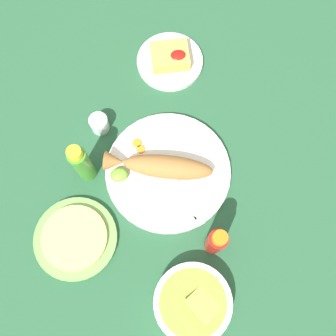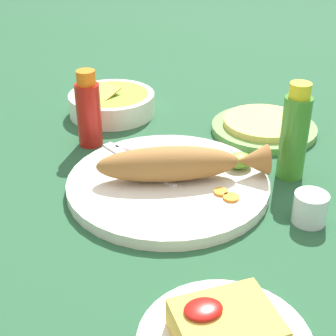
% 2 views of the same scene
% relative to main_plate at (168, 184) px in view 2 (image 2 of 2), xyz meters
% --- Properties ---
extents(ground_plane, '(4.00, 4.00, 0.00)m').
position_rel_main_plate_xyz_m(ground_plane, '(0.00, 0.00, -0.01)').
color(ground_plane, '#235133').
extents(main_plate, '(0.32, 0.32, 0.02)m').
position_rel_main_plate_xyz_m(main_plate, '(0.00, 0.00, 0.00)').
color(main_plate, silver).
rests_on(main_plate, ground_plane).
extents(fried_fish, '(0.27, 0.12, 0.05)m').
position_rel_main_plate_xyz_m(fried_fish, '(-0.02, 0.00, 0.04)').
color(fried_fish, '#996633').
rests_on(fried_fish, main_plate).
extents(fork_near, '(0.08, 0.18, 0.00)m').
position_rel_main_plate_xyz_m(fork_near, '(0.04, -0.07, 0.01)').
color(fork_near, silver).
rests_on(fork_near, main_plate).
extents(fork_far, '(0.15, 0.13, 0.00)m').
position_rel_main_plate_xyz_m(fork_far, '(-0.01, -0.08, 0.01)').
color(fork_far, silver).
rests_on(fork_far, main_plate).
extents(carrot_slice_near, '(0.02, 0.02, 0.00)m').
position_rel_main_plate_xyz_m(carrot_slice_near, '(-0.07, 0.08, 0.01)').
color(carrot_slice_near, orange).
rests_on(carrot_slice_near, main_plate).
extents(carrot_slice_mid, '(0.02, 0.02, 0.00)m').
position_rel_main_plate_xyz_m(carrot_slice_mid, '(-0.06, 0.06, 0.01)').
color(carrot_slice_mid, orange).
rests_on(carrot_slice_mid, main_plate).
extents(lime_wedge_main, '(0.04, 0.04, 0.02)m').
position_rel_main_plate_xyz_m(lime_wedge_main, '(-0.12, 0.00, 0.02)').
color(lime_wedge_main, '#6BB233').
rests_on(lime_wedge_main, main_plate).
extents(hot_sauce_bottle_red, '(0.04, 0.04, 0.14)m').
position_rel_main_plate_xyz_m(hot_sauce_bottle_red, '(0.08, -0.20, 0.06)').
color(hot_sauce_bottle_red, '#B21914').
rests_on(hot_sauce_bottle_red, ground_plane).
extents(hot_sauce_bottle_green, '(0.04, 0.04, 0.16)m').
position_rel_main_plate_xyz_m(hot_sauce_bottle_green, '(-0.20, 0.02, 0.07)').
color(hot_sauce_bottle_green, '#3D8428').
rests_on(hot_sauce_bottle_green, ground_plane).
extents(salt_cup, '(0.05, 0.05, 0.05)m').
position_rel_main_plate_xyz_m(salt_cup, '(-0.16, 0.15, 0.01)').
color(salt_cup, silver).
rests_on(salt_cup, ground_plane).
extents(fries_pile, '(0.10, 0.08, 0.04)m').
position_rel_main_plate_xyz_m(fries_pile, '(0.05, 0.32, 0.02)').
color(fries_pile, gold).
rests_on(fries_pile, side_plate_fries).
extents(guacamole_bowl, '(0.18, 0.18, 0.06)m').
position_rel_main_plate_xyz_m(guacamole_bowl, '(0.02, -0.32, 0.02)').
color(guacamole_bowl, white).
rests_on(guacamole_bowl, ground_plane).
extents(tortilla_plate, '(0.20, 0.20, 0.01)m').
position_rel_main_plate_xyz_m(tortilla_plate, '(-0.24, -0.14, -0.00)').
color(tortilla_plate, '#6B9E4C').
rests_on(tortilla_plate, ground_plane).
extents(tortilla_stack, '(0.16, 0.16, 0.01)m').
position_rel_main_plate_xyz_m(tortilla_stack, '(-0.24, -0.14, 0.01)').
color(tortilla_stack, '#E0C666').
rests_on(tortilla_stack, tortilla_plate).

